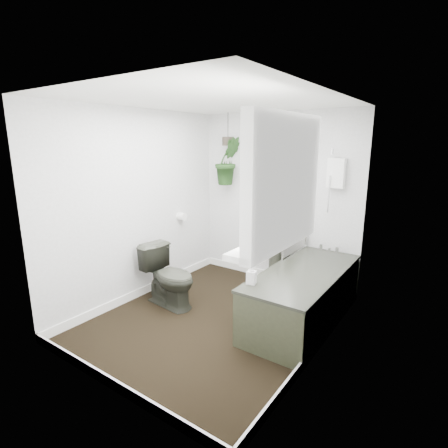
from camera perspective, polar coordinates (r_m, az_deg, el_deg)
The scene contains 22 objects.
floor at distance 4.03m, azimuth -1.26°, elevation -15.26°, with size 2.30×2.80×0.02m, color black.
ceiling at distance 3.56m, azimuth -1.47°, elevation 19.67°, with size 2.30×2.80×0.02m, color white.
wall_back at distance 4.81m, azimuth 8.64°, elevation 4.01°, with size 2.30×0.02×2.30m, color silver.
wall_front at distance 2.65m, azimuth -19.70°, elevation -4.30°, with size 2.30×0.02×2.30m, color silver.
wall_left at distance 4.39m, azimuth -13.68°, elevation 2.90°, with size 0.02×2.80×2.30m, color silver.
wall_right at distance 3.10m, azimuth 16.25°, elevation -1.56°, with size 0.02×2.80×2.30m, color silver.
skirting at distance 4.00m, azimuth -1.27°, elevation -14.50°, with size 2.30×2.80×0.10m, color white.
bathtub at distance 3.94m, azimuth 12.80°, elevation -11.39°, with size 0.72×1.72×0.58m, color #2A2D25, non-canonical shape.
bath_screen at distance 4.22m, azimuth 11.88°, elevation 4.37°, with size 0.04×0.72×1.40m, color silver, non-canonical shape.
shower_box at distance 4.40m, azimuth 17.86°, elevation 7.92°, with size 0.20×0.10×0.35m, color white.
oval_mirror at distance 4.67m, azimuth 10.08°, elevation 8.02°, with size 0.46×0.03×0.62m, color beige.
wall_sconce at distance 4.85m, azimuth 5.66°, elevation 7.16°, with size 0.04×0.04×0.22m, color black.
toilet_roll_holder at distance 4.88m, azimuth -6.92°, elevation 1.22°, with size 0.11×0.11×0.11m, color white.
window_recess at distance 2.39m, azimuth 9.92°, elevation 6.69°, with size 0.08×1.00×0.90m, color white.
window_sill at distance 2.50m, azimuth 8.08°, elevation -2.78°, with size 0.18×1.00×0.04m, color white.
window_blinds at distance 2.41m, azimuth 8.94°, elevation 6.78°, with size 0.01×0.86×0.76m, color white.
toilet at distance 4.23m, azimuth -8.90°, elevation -8.40°, with size 0.40×0.71×0.72m, color #2A2D25.
pedestal_sink at distance 4.68m, azimuth 8.42°, elevation -4.86°, with size 0.55×0.47×0.93m, color #2A2D25, non-canonical shape.
sill_plant at distance 2.74m, azimuth 10.43°, elevation 1.73°, with size 0.23×0.20×0.25m, color black.
hanging_plant at distance 4.97m, azimuth 0.64°, elevation 10.24°, with size 0.36×0.29×0.66m, color black.
soap_bottle at distance 3.39m, azimuth 4.52°, elevation -8.18°, with size 0.09×0.09×0.19m, color black.
hanging_pot at distance 4.96m, azimuth 0.65°, elevation 13.36°, with size 0.16×0.16×0.12m, color #2D2720.
Camera 1 is at (2.09, -2.85, 1.92)m, focal length 28.00 mm.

